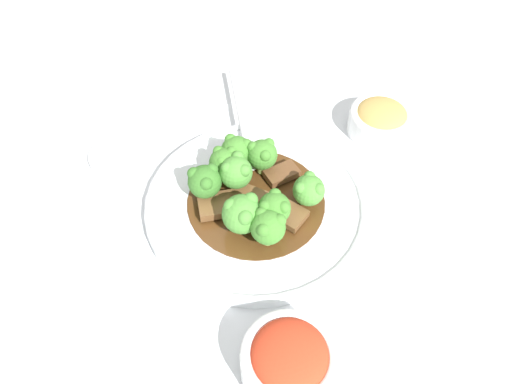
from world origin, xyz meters
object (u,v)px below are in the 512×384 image
object	(u,v)px
main_plate	(256,203)
broccoli_floret_3	(237,171)
broccoli_floret_0	(309,190)
broccoli_floret_4	(236,151)
beef_strip_2	(256,203)
broccoli_floret_2	(205,181)
beef_strip_0	(222,205)
broccoli_floret_7	(224,162)
serving_spoon	(246,144)
side_bowl_appetizer	(380,119)
side_bowl_kimchi	(289,360)
sauce_dish	(117,156)
beef_strip_3	(289,212)
broccoli_floret_1	(268,227)
broccoli_floret_6	(274,208)
broccoli_floret_8	(262,154)
broccoli_floret_5	(242,213)
beef_strip_1	(282,174)

from	to	relation	value
main_plate	broccoli_floret_3	size ratio (longest dim) A/B	5.34
broccoli_floret_0	broccoli_floret_4	distance (m)	0.11
beef_strip_2	broccoli_floret_2	bearing A→B (deg)	-158.75
beef_strip_0	broccoli_floret_7	world-z (taller)	broccoli_floret_7
broccoli_floret_4	serving_spoon	distance (m)	0.05
side_bowl_appetizer	broccoli_floret_0	bearing A→B (deg)	-93.48
serving_spoon	side_bowl_appetizer	xyz separation A→B (m)	(0.13, 0.16, -0.00)
side_bowl_kimchi	sauce_dish	distance (m)	0.38
broccoli_floret_2	sauce_dish	bearing A→B (deg)	-177.22
beef_strip_0	broccoli_floret_4	world-z (taller)	broccoli_floret_4
main_plate	broccoli_floret_2	distance (m)	0.08
broccoli_floret_7	beef_strip_0	bearing A→B (deg)	-58.10
side_bowl_kimchi	sauce_dish	xyz separation A→B (m)	(-0.36, 0.12, -0.02)
beef_strip_3	broccoli_floret_7	bearing A→B (deg)	178.00
broccoli_floret_0	broccoli_floret_1	xyz separation A→B (m)	(-0.01, -0.08, 0.01)
broccoli_floret_6	broccoli_floret_8	distance (m)	0.09
broccoli_floret_0	serving_spoon	bearing A→B (deg)	164.03
broccoli_floret_1	serving_spoon	xyz separation A→B (m)	(-0.11, 0.11, -0.02)
broccoli_floret_8	side_bowl_kimchi	bearing A→B (deg)	-50.14
broccoli_floret_4	side_bowl_kimchi	world-z (taller)	broccoli_floret_4
serving_spoon	sauce_dish	size ratio (longest dim) A/B	2.26
broccoli_floret_7	broccoli_floret_4	bearing A→B (deg)	86.05
beef_strip_2	broccoli_floret_6	world-z (taller)	broccoli_floret_6
beef_strip_0	broccoli_floret_5	xyz separation A→B (m)	(0.04, -0.01, 0.02)
beef_strip_1	broccoli_floret_0	world-z (taller)	broccoli_floret_0
broccoli_floret_0	sauce_dish	xyz separation A→B (m)	(-0.27, -0.07, -0.04)
main_plate	broccoli_floret_3	world-z (taller)	broccoli_floret_3
broccoli_floret_8	broccoli_floret_7	bearing A→B (deg)	-131.98
broccoli_floret_6	sauce_dish	xyz separation A→B (m)	(-0.25, -0.02, -0.04)
broccoli_floret_4	side_bowl_appetizer	size ratio (longest dim) A/B	0.55
side_bowl_appetizer	side_bowl_kimchi	bearing A→B (deg)	-78.13
broccoli_floret_6	broccoli_floret_7	bearing A→B (deg)	164.58
broccoli_floret_3	broccoli_floret_6	world-z (taller)	broccoli_floret_3
beef_strip_0	beef_strip_2	world-z (taller)	beef_strip_0
beef_strip_0	side_bowl_appetizer	xyz separation A→B (m)	(0.10, 0.26, -0.00)
main_plate	broccoli_floret_6	bearing A→B (deg)	-25.46
broccoli_floret_0	broccoli_floret_7	bearing A→B (deg)	-166.71
broccoli_floret_4	broccoli_floret_7	distance (m)	0.02
beef_strip_2	beef_strip_3	distance (m)	0.04
main_plate	broccoli_floret_0	size ratio (longest dim) A/B	6.56
broccoli_floret_1	broccoli_floret_3	distance (m)	0.09
broccoli_floret_1	broccoli_floret_8	xyz separation A→B (m)	(-0.07, 0.09, 0.00)
broccoli_floret_4	broccoli_floret_7	size ratio (longest dim) A/B	1.04
broccoli_floret_0	broccoli_floret_3	xyz separation A→B (m)	(-0.09, -0.03, 0.01)
beef_strip_2	broccoli_floret_0	xyz separation A→B (m)	(0.05, 0.04, 0.02)
beef_strip_1	broccoli_floret_2	bearing A→B (deg)	-126.73
broccoli_floret_6	beef_strip_2	bearing A→B (deg)	161.80
beef_strip_0	broccoli_floret_5	distance (m)	0.05
main_plate	side_bowl_appetizer	bearing A→B (deg)	72.95
broccoli_floret_7	broccoli_floret_8	xyz separation A→B (m)	(0.03, 0.04, 0.00)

